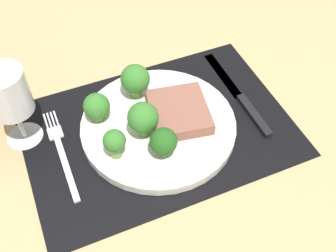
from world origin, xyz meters
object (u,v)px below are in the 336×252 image
(plate, at_px, (158,126))
(knife, at_px, (241,98))
(fork, at_px, (61,152))
(steak, at_px, (180,114))
(wine_glass, at_px, (8,96))

(plate, height_order, knife, plate)
(fork, bearing_deg, steak, -6.52)
(wine_glass, bearing_deg, steak, -17.37)
(steak, bearing_deg, plate, 174.18)
(knife, height_order, wine_glass, wine_glass)
(steak, height_order, knife, steak)
(steak, relative_size, knife, 0.46)
(steak, xyz_separation_m, wine_glass, (-0.25, 0.08, 0.07))
(fork, relative_size, wine_glass, 1.32)
(plate, bearing_deg, fork, 175.07)
(plate, height_order, fork, plate)
(steak, relative_size, fork, 0.55)
(knife, bearing_deg, plate, 178.58)
(knife, bearing_deg, steak, -179.14)
(plate, distance_m, knife, 0.16)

